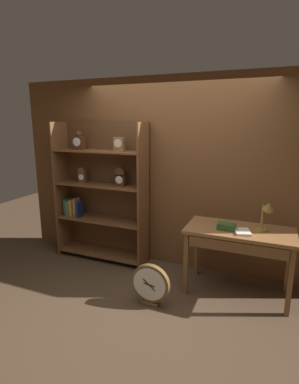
% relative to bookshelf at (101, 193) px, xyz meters
% --- Properties ---
extents(ground_plane, '(10.00, 10.00, 0.00)m').
position_rel_bookshelf_xyz_m(ground_plane, '(1.05, -1.07, -0.98)').
color(ground_plane, '#4C3826').
extents(back_wood_panel, '(4.80, 0.05, 2.60)m').
position_rel_bookshelf_xyz_m(back_wood_panel, '(1.05, 0.20, 0.32)').
color(back_wood_panel, brown).
rests_on(back_wood_panel, ground).
extents(bookshelf, '(1.37, 0.38, 2.00)m').
position_rel_bookshelf_xyz_m(bookshelf, '(0.00, 0.00, 0.00)').
color(bookshelf, brown).
rests_on(bookshelf, ground).
extents(workbench, '(1.22, 0.61, 0.80)m').
position_rel_bookshelf_xyz_m(workbench, '(2.00, -0.28, -0.28)').
color(workbench, brown).
rests_on(workbench, ground).
extents(desk_lamp, '(0.20, 0.20, 0.38)m').
position_rel_bookshelf_xyz_m(desk_lamp, '(2.27, -0.24, 0.06)').
color(desk_lamp, olive).
rests_on(desk_lamp, workbench).
extents(toolbox_small, '(0.20, 0.13, 0.07)m').
position_rel_bookshelf_xyz_m(toolbox_small, '(1.86, -0.33, -0.15)').
color(toolbox_small, '#2D5123').
rests_on(toolbox_small, workbench).
extents(open_repair_manual, '(0.21, 0.26, 0.02)m').
position_rel_bookshelf_xyz_m(open_repair_manual, '(2.04, -0.36, -0.17)').
color(open_repair_manual, silver).
rests_on(open_repair_manual, workbench).
extents(round_clock_large, '(0.44, 0.11, 0.48)m').
position_rel_bookshelf_xyz_m(round_clock_large, '(1.15, -0.88, -0.74)').
color(round_clock_large, brown).
rests_on(round_clock_large, ground).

